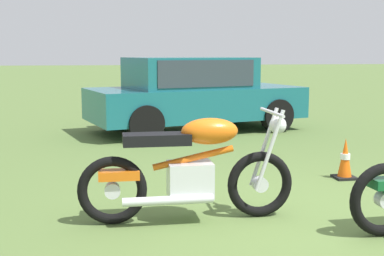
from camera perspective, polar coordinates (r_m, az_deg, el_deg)
ground_plane at (r=4.89m, az=13.36°, el=-10.07°), size 120.00×120.00×0.00m
motorcycle_orange at (r=4.70m, az=-0.15°, el=-4.52°), size 1.98×0.64×1.02m
car_teal at (r=10.08m, az=0.11°, el=4.16°), size 4.40×2.74×1.43m
traffic_cone at (r=6.57m, az=16.47°, el=-3.41°), size 0.25×0.25×0.50m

